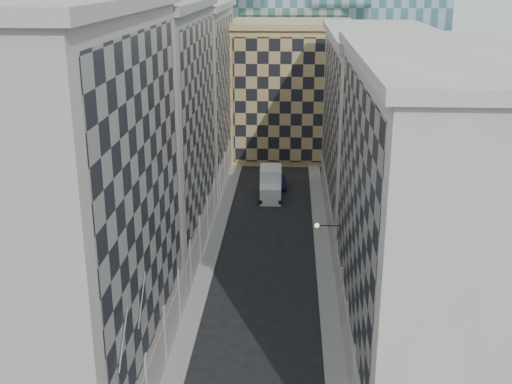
% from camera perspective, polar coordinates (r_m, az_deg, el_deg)
% --- Properties ---
extents(sidewalk_west, '(1.50, 100.00, 0.15)m').
position_cam_1_polar(sidewalk_west, '(58.64, -4.28, -6.19)').
color(sidewalk_west, gray).
rests_on(sidewalk_west, ground).
extents(sidewalk_east, '(1.50, 100.00, 0.15)m').
position_cam_1_polar(sidewalk_east, '(58.27, 6.08, -6.41)').
color(sidewalk_east, gray).
rests_on(sidewalk_east, ground).
extents(bldg_left_a, '(10.80, 22.80, 23.70)m').
position_cam_1_polar(bldg_left_a, '(38.33, -16.72, -1.78)').
color(bldg_left_a, '#A8A097').
rests_on(bldg_left_a, ground).
extents(bldg_left_b, '(10.80, 22.80, 22.70)m').
position_cam_1_polar(bldg_left_b, '(58.73, -9.65, 5.27)').
color(bldg_left_b, gray).
rests_on(bldg_left_b, ground).
extents(bldg_left_c, '(10.80, 22.80, 21.70)m').
position_cam_1_polar(bldg_left_c, '(79.98, -6.23, 8.62)').
color(bldg_left_c, '#A8A097').
rests_on(bldg_left_c, ground).
extents(bldg_right_a, '(10.80, 26.80, 20.70)m').
position_cam_1_polar(bldg_right_a, '(41.32, 15.35, -2.38)').
color(bldg_right_a, '#B1ACA2').
rests_on(bldg_right_a, ground).
extents(bldg_right_b, '(10.80, 28.80, 19.70)m').
position_cam_1_polar(bldg_right_b, '(66.98, 10.75, 5.57)').
color(bldg_right_b, '#B1ACA2').
rests_on(bldg_right_b, ground).
extents(tan_block, '(16.80, 14.80, 18.80)m').
position_cam_1_polar(tan_block, '(91.88, 3.15, 9.13)').
color(tan_block, tan).
rests_on(tan_block, ground).
extents(flagpoles_left, '(0.10, 6.33, 2.33)m').
position_cam_1_polar(flagpoles_left, '(34.16, -10.87, -10.98)').
color(flagpoles_left, gray).
rests_on(flagpoles_left, ground).
extents(bracket_lamp, '(1.98, 0.36, 0.36)m').
position_cam_1_polar(bracket_lamp, '(50.30, 5.64, -2.98)').
color(bracket_lamp, black).
rests_on(bracket_lamp, ground).
extents(box_truck, '(2.66, 6.19, 3.36)m').
position_cam_1_polar(box_truck, '(74.90, 1.30, 0.63)').
color(box_truck, white).
rests_on(box_truck, ground).
extents(dark_car, '(1.62, 4.04, 1.30)m').
position_cam_1_polar(dark_car, '(78.33, 2.14, 0.82)').
color(dark_car, '#0F1039').
rests_on(dark_car, ground).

